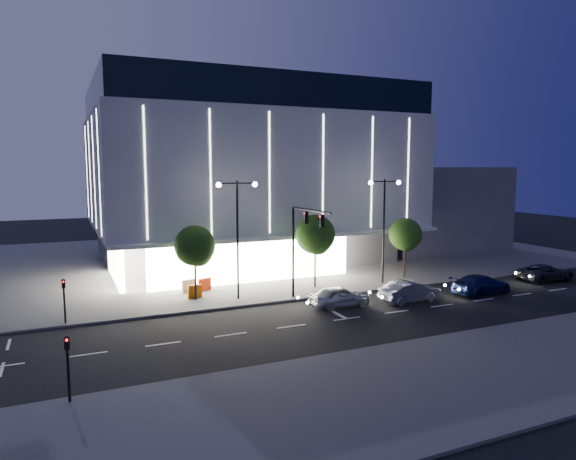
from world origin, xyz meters
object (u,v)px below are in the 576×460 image
at_px(ped_signal_near, 68,362).
at_px(tree_mid, 315,237).
at_px(barrier_b, 188,286).
at_px(ped_signal_far, 64,296).
at_px(barrier_a, 195,292).
at_px(street_lamp_east, 384,215).
at_px(street_lamp_west, 237,222).
at_px(car_lead, 339,297).
at_px(car_fourth, 545,273).
at_px(tree_right, 405,236).
at_px(traffic_mast, 302,236).
at_px(car_second, 410,292).
at_px(barrier_c, 205,284).
at_px(tree_left, 195,248).
at_px(car_third, 481,284).

relative_size(ped_signal_near, tree_mid, 0.49).
relative_size(tree_mid, barrier_b, 5.59).
height_order(ped_signal_far, barrier_a, ped_signal_far).
bearing_deg(street_lamp_east, ped_signal_near, -151.63).
distance_m(ped_signal_far, ped_signal_near, 12.00).
distance_m(street_lamp_west, car_lead, 9.27).
relative_size(tree_mid, car_fourth, 1.17).
xyz_separation_m(tree_right, car_lead, (-10.03, -5.81, -3.12)).
distance_m(tree_mid, car_fourth, 21.06).
height_order(traffic_mast, street_lamp_east, street_lamp_east).
relative_size(traffic_mast, car_second, 1.48).
xyz_separation_m(barrier_a, barrier_b, (0.01, 2.08, 0.00)).
relative_size(car_fourth, barrier_c, 4.77).
bearing_deg(car_fourth, car_lead, 91.95).
distance_m(street_lamp_east, tree_mid, 6.27).
relative_size(tree_mid, barrier_c, 5.59).
relative_size(ped_signal_near, tree_left, 0.52).
height_order(tree_left, car_lead, tree_left).
relative_size(tree_left, car_fourth, 1.09).
height_order(street_lamp_west, barrier_a, street_lamp_west).
bearing_deg(barrier_a, ped_signal_near, -131.07).
xyz_separation_m(car_lead, barrier_c, (-7.67, 8.23, -0.11)).
relative_size(car_lead, barrier_a, 4.08).
relative_size(tree_left, barrier_c, 5.20).
bearing_deg(ped_signal_far, street_lamp_east, 3.44).
bearing_deg(car_fourth, ped_signal_far, 86.97).
xyz_separation_m(tree_left, barrier_b, (0.00, 2.48, -3.38)).
bearing_deg(car_fourth, barrier_a, 80.12).
height_order(ped_signal_near, car_third, ped_signal_near).
relative_size(street_lamp_east, tree_left, 1.57).
relative_size(ped_signal_near, barrier_a, 2.73).
bearing_deg(street_lamp_west, tree_right, 3.64).
xyz_separation_m(tree_left, car_lead, (8.97, -5.81, -3.27)).
xyz_separation_m(street_lamp_west, barrier_a, (-2.98, 1.42, -5.31)).
bearing_deg(car_third, ped_signal_near, 97.89).
xyz_separation_m(car_lead, car_fourth, (20.98, 0.12, -0.04)).
xyz_separation_m(tree_left, tree_right, (19.00, -0.00, -0.15)).
height_order(tree_right, car_third, tree_right).
xyz_separation_m(ped_signal_near, car_second, (23.50, 7.82, -1.10)).
relative_size(street_lamp_east, car_fourth, 1.72).
height_order(car_fourth, barrier_a, car_fourth).
distance_m(traffic_mast, car_second, 9.13).
distance_m(car_lead, car_fourth, 20.98).
bearing_deg(car_lead, street_lamp_west, 51.07).
bearing_deg(car_lead, barrier_b, 46.93).
height_order(street_lamp_east, car_lead, street_lamp_east).
xyz_separation_m(car_second, car_third, (6.64, -0.36, -0.01)).
relative_size(street_lamp_west, tree_left, 1.57).
bearing_deg(street_lamp_east, barrier_b, 167.64).
distance_m(ped_signal_near, barrier_c, 19.88).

